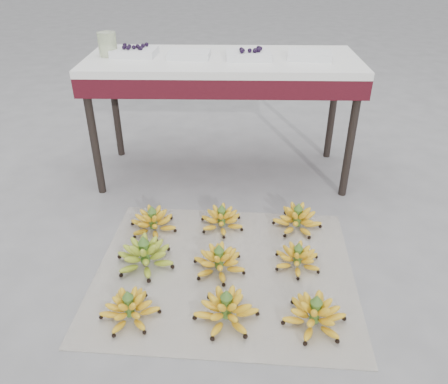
{
  "coord_description": "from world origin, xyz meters",
  "views": [
    {
      "loc": [
        0.06,
        -1.71,
        1.44
      ],
      "look_at": [
        0.02,
        0.25,
        0.26
      ],
      "focal_mm": 35.0,
      "sensor_mm": 36.0,
      "label": 1
    }
  ],
  "objects_px": {
    "bunch_front_right": "(315,314)",
    "vendor_table": "(223,72)",
    "newspaper_mat": "(225,271)",
    "bunch_mid_center": "(219,261)",
    "bunch_back_left": "(153,222)",
    "bunch_back_center": "(222,219)",
    "tray_right": "(249,55)",
    "bunch_back_right": "(297,219)",
    "tray_far_left": "(135,52)",
    "bunch_front_center": "(226,309)",
    "tray_far_right": "(309,55)",
    "bunch_mid_left": "(145,255)",
    "bunch_front_left": "(130,309)",
    "glass_jar": "(108,44)",
    "tray_left": "(189,54)",
    "bunch_mid_right": "(298,258)"
  },
  "relations": [
    {
      "from": "newspaper_mat",
      "to": "tray_right",
      "type": "relative_size",
      "value": 4.6
    },
    {
      "from": "bunch_front_left",
      "to": "bunch_front_right",
      "type": "relative_size",
      "value": 1.01
    },
    {
      "from": "bunch_mid_left",
      "to": "bunch_back_right",
      "type": "height_order",
      "value": "bunch_mid_left"
    },
    {
      "from": "bunch_front_right",
      "to": "vendor_table",
      "type": "distance_m",
      "value": 1.55
    },
    {
      "from": "bunch_front_left",
      "to": "bunch_front_center",
      "type": "xyz_separation_m",
      "value": [
        0.41,
        -0.0,
        0.0
      ]
    },
    {
      "from": "bunch_front_right",
      "to": "bunch_mid_left",
      "type": "height_order",
      "value": "bunch_mid_left"
    },
    {
      "from": "vendor_table",
      "to": "glass_jar",
      "type": "height_order",
      "value": "glass_jar"
    },
    {
      "from": "bunch_back_right",
      "to": "glass_jar",
      "type": "relative_size",
      "value": 2.2
    },
    {
      "from": "tray_far_left",
      "to": "vendor_table",
      "type": "bearing_deg",
      "value": -2.82
    },
    {
      "from": "bunch_mid_right",
      "to": "vendor_table",
      "type": "distance_m",
      "value": 1.24
    },
    {
      "from": "bunch_back_right",
      "to": "tray_far_left",
      "type": "relative_size",
      "value": 1.1
    },
    {
      "from": "tray_far_left",
      "to": "bunch_mid_left",
      "type": "bearing_deg",
      "value": -80.3
    },
    {
      "from": "bunch_mid_right",
      "to": "bunch_mid_center",
      "type": "bearing_deg",
      "value": -172.55
    },
    {
      "from": "bunch_front_left",
      "to": "tray_far_right",
      "type": "bearing_deg",
      "value": 62.77
    },
    {
      "from": "newspaper_mat",
      "to": "bunch_back_left",
      "type": "relative_size",
      "value": 3.84
    },
    {
      "from": "bunch_mid_center",
      "to": "bunch_back_left",
      "type": "relative_size",
      "value": 0.99
    },
    {
      "from": "newspaper_mat",
      "to": "bunch_front_right",
      "type": "height_order",
      "value": "bunch_front_right"
    },
    {
      "from": "bunch_mid_center",
      "to": "tray_left",
      "type": "xyz_separation_m",
      "value": [
        -0.2,
        1.0,
        0.75
      ]
    },
    {
      "from": "bunch_front_left",
      "to": "bunch_mid_center",
      "type": "height_order",
      "value": "bunch_mid_center"
    },
    {
      "from": "tray_far_right",
      "to": "newspaper_mat",
      "type": "bearing_deg",
      "value": -115.72
    },
    {
      "from": "bunch_mid_left",
      "to": "vendor_table",
      "type": "bearing_deg",
      "value": 48.14
    },
    {
      "from": "newspaper_mat",
      "to": "bunch_mid_center",
      "type": "distance_m",
      "value": 0.06
    },
    {
      "from": "bunch_back_left",
      "to": "bunch_mid_right",
      "type": "bearing_deg",
      "value": -3.55
    },
    {
      "from": "tray_far_right",
      "to": "tray_left",
      "type": "bearing_deg",
      "value": 179.53
    },
    {
      "from": "bunch_front_left",
      "to": "tray_far_left",
      "type": "relative_size",
      "value": 1.01
    },
    {
      "from": "bunch_back_right",
      "to": "tray_far_left",
      "type": "xyz_separation_m",
      "value": [
        -0.97,
        0.68,
        0.75
      ]
    },
    {
      "from": "bunch_front_left",
      "to": "tray_far_right",
      "type": "distance_m",
      "value": 1.75
    },
    {
      "from": "bunch_mid_left",
      "to": "bunch_mid_center",
      "type": "distance_m",
      "value": 0.37
    },
    {
      "from": "bunch_front_right",
      "to": "bunch_mid_right",
      "type": "xyz_separation_m",
      "value": [
        -0.02,
        0.38,
        -0.01
      ]
    },
    {
      "from": "bunch_back_left",
      "to": "bunch_back_center",
      "type": "distance_m",
      "value": 0.38
    },
    {
      "from": "bunch_mid_right",
      "to": "bunch_back_left",
      "type": "bearing_deg",
      "value": 160.81
    },
    {
      "from": "bunch_front_left",
      "to": "bunch_mid_left",
      "type": "height_order",
      "value": "bunch_mid_left"
    },
    {
      "from": "bunch_mid_center",
      "to": "tray_far_right",
      "type": "height_order",
      "value": "tray_far_right"
    },
    {
      "from": "bunch_mid_left",
      "to": "bunch_mid_right",
      "type": "height_order",
      "value": "bunch_mid_left"
    },
    {
      "from": "bunch_back_center",
      "to": "tray_left",
      "type": "height_order",
      "value": "tray_left"
    },
    {
      "from": "bunch_front_left",
      "to": "bunch_back_right",
      "type": "relative_size",
      "value": 0.92
    },
    {
      "from": "bunch_front_center",
      "to": "tray_left",
      "type": "xyz_separation_m",
      "value": [
        -0.25,
        1.32,
        0.74
      ]
    },
    {
      "from": "bunch_mid_center",
      "to": "bunch_mid_right",
      "type": "relative_size",
      "value": 1.34
    },
    {
      "from": "bunch_back_left",
      "to": "bunch_back_center",
      "type": "height_order",
      "value": "bunch_back_left"
    },
    {
      "from": "bunch_back_right",
      "to": "bunch_back_left",
      "type": "bearing_deg",
      "value": -168.32
    },
    {
      "from": "bunch_front_center",
      "to": "tray_far_right",
      "type": "bearing_deg",
      "value": 79.68
    },
    {
      "from": "vendor_table",
      "to": "tray_right",
      "type": "bearing_deg",
      "value": -12.32
    },
    {
      "from": "tray_left",
      "to": "tray_far_right",
      "type": "bearing_deg",
      "value": -0.47
    },
    {
      "from": "tray_left",
      "to": "tray_far_right",
      "type": "height_order",
      "value": "tray_far_right"
    },
    {
      "from": "tray_right",
      "to": "glass_jar",
      "type": "distance_m",
      "value": 0.85
    },
    {
      "from": "bunch_back_right",
      "to": "newspaper_mat",
      "type": "bearing_deg",
      "value": -128.18
    },
    {
      "from": "bunch_mid_center",
      "to": "glass_jar",
      "type": "xyz_separation_m",
      "value": [
        -0.7,
        1.04,
        0.8
      ]
    },
    {
      "from": "newspaper_mat",
      "to": "bunch_front_left",
      "type": "bearing_deg",
      "value": -141.94
    },
    {
      "from": "bunch_back_left",
      "to": "bunch_back_right",
      "type": "distance_m",
      "value": 0.8
    },
    {
      "from": "vendor_table",
      "to": "tray_left",
      "type": "relative_size",
      "value": 6.42
    }
  ]
}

